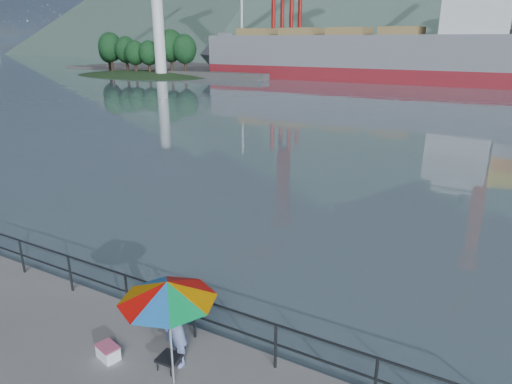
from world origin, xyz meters
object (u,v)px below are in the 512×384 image
fisherman (175,326)px  bulk_carrier (370,54)px  cooler_bag (108,353)px  beach_umbrella (167,291)px

fisherman → bulk_carrier: bulk_carrier is taller
cooler_bag → bulk_carrier: bulk_carrier is taller
cooler_bag → bulk_carrier: (-15.57, 71.55, 3.96)m
fisherman → cooler_bag: size_ratio=3.64×
beach_umbrella → cooler_bag: (-1.63, -0.11, -1.87)m
beach_umbrella → cooler_bag: 2.49m
cooler_bag → bulk_carrier: size_ratio=0.01×
cooler_bag → beach_umbrella: bearing=17.8°
fisherman → beach_umbrella: (0.31, -0.50, 1.15)m
cooler_bag → bulk_carrier: 73.33m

